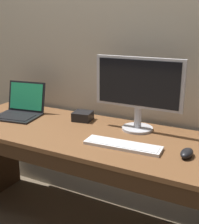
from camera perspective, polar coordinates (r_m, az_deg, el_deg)
The scene contains 6 objects.
desk at distance 1.93m, azimuth -3.25°, elevation -9.95°, with size 1.83×0.67×0.72m.
laptop_black at distance 2.22m, azimuth -14.80°, elevation 0.77°, with size 0.34×0.33×0.23m.
external_monitor at distance 1.80m, azimuth 7.40°, elevation 4.25°, with size 0.55×0.19×0.45m.
wired_keyboard at distance 1.62m, azimuth 4.45°, elevation -6.34°, with size 0.43×0.14×0.02m.
computer_mouse at distance 1.56m, azimuth 16.34°, elevation -7.55°, with size 0.06×0.11×0.04m, color black.
external_drive_box at distance 2.04m, azimuth -3.22°, elevation -0.79°, with size 0.12×0.12×0.06m, color black.
Camera 1 is at (0.90, -1.48, 1.37)m, focal length 47.85 mm.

